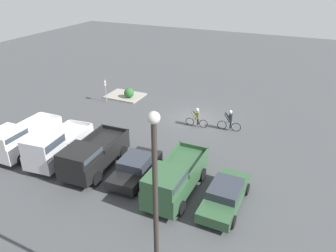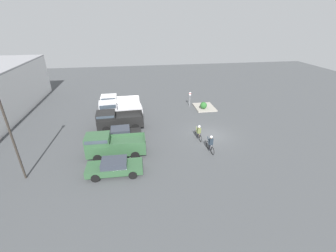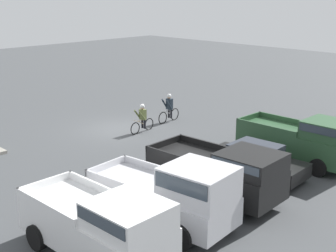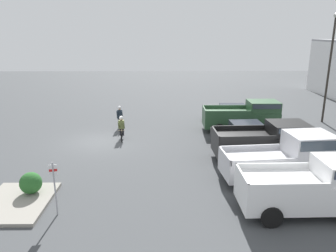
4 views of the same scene
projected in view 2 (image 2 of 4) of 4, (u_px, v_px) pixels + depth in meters
ground_plane at (209, 135)px, 24.41m from camera, size 80.00×80.00×0.00m
sedan_0 at (115, 167)px, 18.18m from camera, size 1.97×4.54×1.30m
pickup_truck_0 at (112, 145)px, 20.42m from camera, size 2.15×5.30×2.18m
sedan_1 at (121, 134)px, 23.18m from camera, size 2.12×4.32×1.39m
pickup_truck_1 at (117, 120)px, 25.41m from camera, size 2.49×5.19×2.11m
pickup_truck_2 at (117, 110)px, 27.80m from camera, size 2.59×5.31×2.34m
pickup_truck_3 at (118, 103)px, 30.36m from camera, size 2.28×5.06×2.20m
cyclist_0 at (199, 132)px, 23.36m from camera, size 1.81×0.49×1.60m
cyclist_1 at (211, 143)px, 21.16m from camera, size 1.84×0.49×1.72m
fire_lane_sign at (190, 97)px, 31.72m from camera, size 0.09×0.30×2.21m
lamppost at (7, 125)px, 15.89m from camera, size 0.36×0.36×8.24m
curb_island at (204, 107)px, 31.81m from camera, size 3.42×2.69×0.15m
shrub at (203, 105)px, 30.90m from camera, size 0.94×0.94×0.94m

